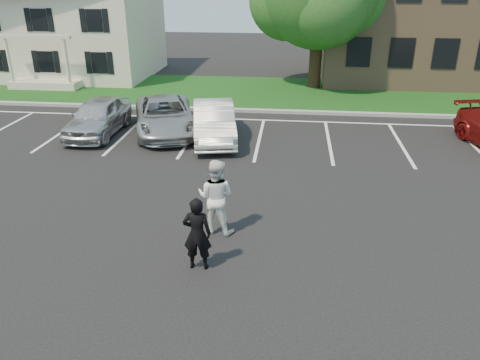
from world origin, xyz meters
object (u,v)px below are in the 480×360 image
house (71,14)px  car_silver_minivan (165,116)px  man_black_suit (197,234)px  man_white_shirt (216,197)px  car_white_sedan (214,122)px  car_silver_west (98,117)px

house → car_silver_minivan: (8.98, -11.52, -3.11)m
house → man_black_suit: size_ratio=5.87×
man_white_shirt → car_white_sedan: man_white_shirt is taller
car_silver_west → house: bearing=117.4°
house → man_white_shirt: bearing=-57.5°
car_silver_west → car_silver_minivan: bearing=10.9°
man_white_shirt → car_silver_minivan: (-3.46, 7.98, -0.28)m
man_white_shirt → man_black_suit: bearing=96.1°
man_black_suit → car_silver_minivan: (-3.31, 9.67, -0.16)m
car_silver_west → car_silver_minivan: 2.75m
car_white_sedan → man_black_suit: bearing=-94.5°
house → car_silver_west: bearing=-62.4°
man_black_suit → car_white_sedan: bearing=-85.2°
man_black_suit → house: bearing=-62.1°
man_black_suit → car_silver_west: man_black_suit is taller
man_black_suit → man_white_shirt: man_white_shirt is taller
man_black_suit → car_silver_west: 10.94m
house → man_white_shirt: size_ratio=5.18×
car_white_sedan → car_silver_west: bearing=166.2°
car_silver_minivan → car_silver_west: bearing=172.8°
car_white_sedan → car_silver_minivan: bearing=150.3°
man_black_suit → car_silver_minivan: size_ratio=0.34×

